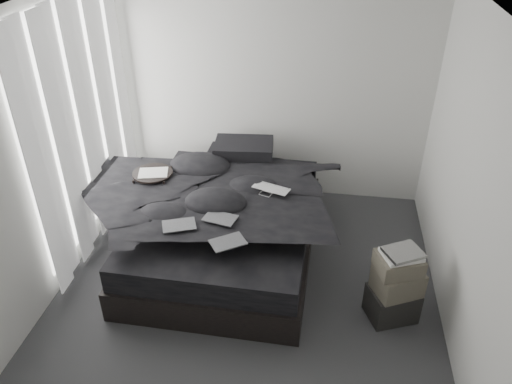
# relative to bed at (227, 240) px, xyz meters

# --- Properties ---
(floor) EXTENTS (3.60, 4.20, 0.01)m
(floor) POSITION_rel_bed_xyz_m (0.30, -0.75, -0.16)
(floor) COLOR #37373A
(floor) RESTS_ON ground
(ceiling) EXTENTS (3.60, 4.20, 0.01)m
(ceiling) POSITION_rel_bed_xyz_m (0.30, -0.75, 2.44)
(ceiling) COLOR white
(ceiling) RESTS_ON ground
(wall_back) EXTENTS (3.60, 0.01, 2.60)m
(wall_back) POSITION_rel_bed_xyz_m (0.30, 1.35, 1.14)
(wall_back) COLOR silver
(wall_back) RESTS_ON ground
(wall_left) EXTENTS (0.01, 4.20, 2.60)m
(wall_left) POSITION_rel_bed_xyz_m (-1.50, -0.75, 1.14)
(wall_left) COLOR silver
(wall_left) RESTS_ON ground
(wall_right) EXTENTS (0.01, 4.20, 2.60)m
(wall_right) POSITION_rel_bed_xyz_m (2.10, -0.75, 1.14)
(wall_right) COLOR silver
(wall_right) RESTS_ON ground
(window_left) EXTENTS (0.02, 2.00, 2.30)m
(window_left) POSITION_rel_bed_xyz_m (-1.48, 0.15, 1.19)
(window_left) COLOR white
(window_left) RESTS_ON wall_left
(curtain_left) EXTENTS (0.06, 2.12, 2.48)m
(curtain_left) POSITION_rel_bed_xyz_m (-1.43, 0.15, 1.12)
(curtain_left) COLOR white
(curtain_left) RESTS_ON wall_left
(bed) EXTENTS (1.80, 2.35, 0.32)m
(bed) POSITION_rel_bed_xyz_m (0.00, 0.00, 0.00)
(bed) COLOR black
(bed) RESTS_ON floor
(mattress) EXTENTS (1.73, 2.28, 0.25)m
(mattress) POSITION_rel_bed_xyz_m (0.00, 0.00, 0.28)
(mattress) COLOR black
(mattress) RESTS_ON bed
(duvet) EXTENTS (1.75, 2.01, 0.27)m
(duvet) POSITION_rel_bed_xyz_m (-0.00, -0.06, 0.54)
(duvet) COLOR black
(duvet) RESTS_ON mattress
(pillow_lower) EXTENTS (0.71, 0.49, 0.16)m
(pillow_lower) POSITION_rel_bed_xyz_m (-0.04, 0.90, 0.48)
(pillow_lower) COLOR black
(pillow_lower) RESTS_ON mattress
(pillow_upper) EXTENTS (0.69, 0.51, 0.15)m
(pillow_upper) POSITION_rel_bed_xyz_m (0.04, 0.88, 0.64)
(pillow_upper) COLOR black
(pillow_upper) RESTS_ON pillow_lower
(laptop) EXTENTS (0.43, 0.35, 0.03)m
(laptop) POSITION_rel_bed_xyz_m (0.43, 0.05, 0.69)
(laptop) COLOR silver
(laptop) RESTS_ON duvet
(comic_a) EXTENTS (0.34, 0.28, 0.01)m
(comic_a) POSITION_rel_bed_xyz_m (-0.29, -0.61, 0.68)
(comic_a) COLOR black
(comic_a) RESTS_ON duvet
(comic_b) EXTENTS (0.33, 0.25, 0.01)m
(comic_b) POSITION_rel_bed_xyz_m (0.05, -0.45, 0.69)
(comic_b) COLOR black
(comic_b) RESTS_ON duvet
(comic_c) EXTENTS (0.35, 0.32, 0.01)m
(comic_c) POSITION_rel_bed_xyz_m (0.19, -0.79, 0.69)
(comic_c) COLOR black
(comic_c) RESTS_ON duvet
(side_stand) EXTENTS (0.44, 0.44, 0.77)m
(side_stand) POSITION_rel_bed_xyz_m (-0.82, 0.22, 0.23)
(side_stand) COLOR black
(side_stand) RESTS_ON floor
(papers) EXTENTS (0.34, 0.28, 0.02)m
(papers) POSITION_rel_bed_xyz_m (-0.81, 0.21, 0.62)
(papers) COLOR white
(papers) RESTS_ON side_stand
(floor_books) EXTENTS (0.16, 0.22, 0.14)m
(floor_books) POSITION_rel_bed_xyz_m (-1.29, 0.49, -0.09)
(floor_books) COLOR black
(floor_books) RESTS_ON floor
(box_lower) EXTENTS (0.50, 0.45, 0.30)m
(box_lower) POSITION_rel_bed_xyz_m (1.65, -0.68, -0.01)
(box_lower) COLOR black
(box_lower) RESTS_ON floor
(box_mid) EXTENTS (0.48, 0.44, 0.23)m
(box_mid) POSITION_rel_bed_xyz_m (1.66, -0.69, 0.26)
(box_mid) COLOR #575245
(box_mid) RESTS_ON box_lower
(box_upper) EXTENTS (0.44, 0.40, 0.16)m
(box_upper) POSITION_rel_bed_xyz_m (1.64, -0.69, 0.45)
(box_upper) COLOR #575245
(box_upper) RESTS_ON box_mid
(art_book_white) EXTENTS (0.38, 0.35, 0.03)m
(art_book_white) POSITION_rel_bed_xyz_m (1.65, -0.68, 0.55)
(art_book_white) COLOR silver
(art_book_white) RESTS_ON box_upper
(art_book_snake) EXTENTS (0.38, 0.35, 0.03)m
(art_book_snake) POSITION_rel_bed_xyz_m (1.66, -0.69, 0.58)
(art_book_snake) COLOR silver
(art_book_snake) RESTS_ON art_book_white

